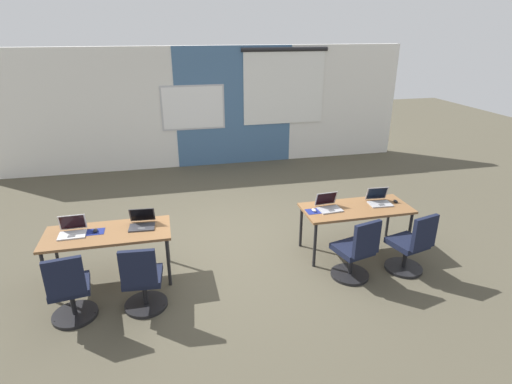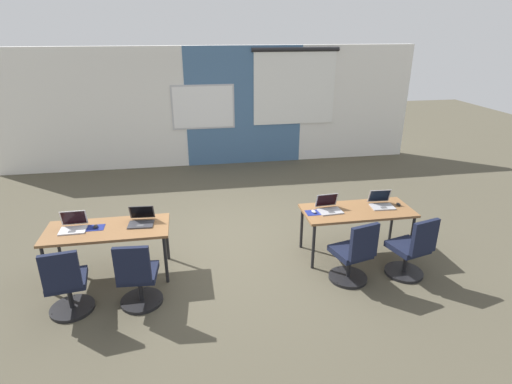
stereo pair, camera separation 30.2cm
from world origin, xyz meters
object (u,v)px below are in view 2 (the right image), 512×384
(chair_near_left_inner, at_px, (138,280))
(laptop_near_right_end, at_px, (381,203))
(desk_near_left, at_px, (108,232))
(mouse_near_right_end, at_px, (398,204))
(chair_near_left_end, at_px, (67,287))
(chair_near_right_end, at_px, (411,252))
(laptop_near_right_inner, at_px, (329,207))
(laptop_near_left_end, at_px, (73,226))
(mouse_near_left_end, at_px, (96,226))
(laptop_near_left_inner, at_px, (141,220))
(chair_near_right_inner, at_px, (353,257))
(desk_near_right, at_px, (357,213))
(mouse_near_right_inner, at_px, (314,211))

(chair_near_left_inner, xyz_separation_m, laptop_near_right_end, (3.47, 0.83, 0.39))
(desk_near_left, xyz_separation_m, mouse_near_right_end, (4.16, 0.04, 0.08))
(chair_near_left_end, distance_m, chair_near_right_end, 4.37)
(desk_near_left, distance_m, chair_near_left_inner, 0.92)
(chair_near_left_end, height_order, laptop_near_right_inner, laptop_near_right_inner)
(laptop_near_left_end, height_order, chair_near_left_end, laptop_near_left_end)
(mouse_near_left_end, bearing_deg, laptop_near_left_inner, 3.64)
(laptop_near_left_inner, bearing_deg, mouse_near_left_end, -172.35)
(laptop_near_left_end, relative_size, mouse_near_right_end, 3.17)
(laptop_near_right_end, bearing_deg, chair_near_right_inner, -129.10)
(desk_near_right, xyz_separation_m, laptop_near_left_end, (-3.93, 0.05, 0.11))
(desk_near_left, height_order, mouse_near_right_inner, mouse_near_right_inner)
(desk_near_left, height_order, desk_near_right, same)
(chair_near_right_end, bearing_deg, chair_near_right_inner, -15.62)
(laptop_near_left_inner, height_order, mouse_near_left_end, laptop_near_left_inner)
(mouse_near_right_inner, bearing_deg, laptop_near_left_inner, 178.18)
(laptop_near_left_end, relative_size, chair_near_right_end, 0.36)
(desk_near_left, relative_size, laptop_near_left_end, 4.78)
(chair_near_right_end, relative_size, mouse_near_right_inner, 8.40)
(laptop_near_left_inner, distance_m, laptop_near_left_end, 0.86)
(desk_near_left, relative_size, desk_near_right, 1.00)
(laptop_near_left_inner, xyz_separation_m, mouse_near_right_inner, (2.40, -0.08, -0.03))
(desk_near_left, relative_size, chair_near_right_end, 1.74)
(desk_near_right, distance_m, mouse_near_right_inner, 0.67)
(desk_near_left, xyz_separation_m, chair_near_right_end, (3.99, -0.72, -0.28))
(laptop_near_left_inner, relative_size, laptop_near_left_end, 1.05)
(laptop_near_right_end, bearing_deg, chair_near_left_inner, -162.86)
(laptop_near_left_inner, relative_size, chair_near_right_inner, 0.38)
(mouse_near_right_inner, bearing_deg, chair_near_left_inner, -162.45)
(laptop_near_left_end, height_order, chair_near_right_end, laptop_near_left_end)
(mouse_near_left_end, height_order, chair_near_right_end, chair_near_right_end)
(chair_near_left_inner, height_order, laptop_near_right_end, laptop_near_right_end)
(mouse_near_left_end, relative_size, laptop_near_right_end, 0.29)
(chair_near_left_end, relative_size, laptop_near_right_end, 2.63)
(mouse_near_left_end, bearing_deg, desk_near_right, -0.63)
(laptop_near_right_end, bearing_deg, laptop_near_left_end, -176.00)
(chair_near_left_end, bearing_deg, chair_near_right_inner, 173.00)
(mouse_near_left_end, height_order, mouse_near_right_inner, same)
(chair_near_left_inner, relative_size, chair_near_right_inner, 1.00)
(desk_near_left, height_order, chair_near_right_inner, chair_near_right_inner)
(laptop_near_right_end, distance_m, mouse_near_right_inner, 1.06)
(desk_near_left, relative_size, chair_near_left_inner, 1.74)
(desk_near_right, height_order, laptop_near_left_end, laptop_near_left_end)
(chair_near_left_end, height_order, mouse_near_right_end, chair_near_left_end)
(laptop_near_right_inner, xyz_separation_m, chair_near_right_inner, (0.10, -0.75, -0.39))
(desk_near_right, bearing_deg, laptop_near_right_inner, 174.11)
(laptop_near_left_end, distance_m, chair_near_left_end, 0.91)
(laptop_near_left_end, xyz_separation_m, mouse_near_left_end, (0.28, -0.01, -0.03))
(chair_near_left_inner, xyz_separation_m, chair_near_right_inner, (2.75, 0.05, 0.00))
(desk_near_left, distance_m, mouse_near_left_end, 0.17)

